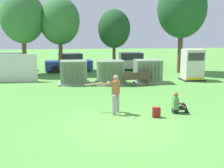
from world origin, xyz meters
name	(u,v)px	position (x,y,z in m)	size (l,w,h in m)	color
ground_plane	(125,126)	(0.00, 0.00, 0.00)	(96.00, 96.00, 0.00)	#51933D
fence_panel	(3,68)	(-7.00, 10.50, 1.00)	(4.80, 0.12, 2.00)	silver
transformer_west	(74,73)	(-1.97, 9.17, 0.79)	(2.10, 1.70, 1.62)	#9E9B93
transformer_mid_west	(110,73)	(0.55, 8.81, 0.79)	(2.10, 1.70, 1.62)	#9E9B93
transformer_mid_east	(148,71)	(3.25, 9.03, 0.79)	(2.10, 1.70, 1.62)	#9E9B93
generator_enclosure	(192,65)	(6.77, 9.49, 1.14)	(1.60, 1.40, 2.30)	#262626
park_bench	(137,78)	(2.23, 7.92, 0.54)	(1.84, 0.62, 0.92)	#4C3828
batter	(115,92)	(-0.16, 1.74, 0.98)	(1.53, 0.99, 1.74)	gray
sports_ball	(134,118)	(0.54, 0.87, 0.04)	(0.09, 0.09, 0.09)	white
seated_spectator	(178,105)	(2.65, 1.44, 0.38)	(0.75, 0.58, 0.96)	black
backpack	(156,112)	(1.51, 0.93, 0.21)	(0.32, 0.26, 0.44)	maroon
tree_left	(22,17)	(-6.06, 14.20, 4.71)	(3.60, 3.60, 6.87)	brown
tree_center_left	(60,21)	(-3.07, 14.51, 4.46)	(3.40, 3.40, 6.49)	brown
tree_center_right	(114,29)	(1.69, 15.20, 3.80)	(2.90, 2.90, 5.54)	brown
tree_right	(182,9)	(7.28, 13.42, 5.47)	(4.18, 4.18, 7.98)	brown
parked_car_leftmost	(9,63)	(-7.88, 16.47, 0.75)	(4.37, 2.29, 1.62)	maroon
parked_car_left_of_center	(69,63)	(-2.42, 15.51, 0.75)	(4.39, 2.34, 1.62)	navy
parked_car_right_of_center	(130,62)	(3.26, 15.81, 0.75)	(4.21, 1.93, 1.62)	#B2B2B7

